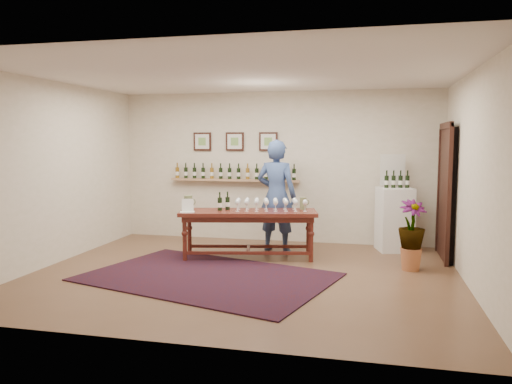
% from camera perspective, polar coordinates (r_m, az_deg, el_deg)
% --- Properties ---
extents(ground, '(6.00, 6.00, 0.00)m').
position_cam_1_polar(ground, '(7.18, -1.46, -9.40)').
color(ground, brown).
rests_on(ground, ground).
extents(room_shell, '(6.00, 6.00, 6.00)m').
position_cam_1_polar(room_shell, '(8.61, 15.47, 0.51)').
color(room_shell, beige).
rests_on(room_shell, ground).
extents(rug, '(3.76, 3.01, 0.02)m').
position_cam_1_polar(rug, '(7.06, -5.54, -9.62)').
color(rug, '#410F0B').
rests_on(rug, ground).
extents(tasting_table, '(2.28, 1.13, 0.77)m').
position_cam_1_polar(tasting_table, '(8.03, -0.89, -2.97)').
color(tasting_table, '#491B12').
rests_on(tasting_table, ground).
extents(table_glasses, '(1.47, 0.63, 0.20)m').
position_cam_1_polar(table_glasses, '(8.06, 1.72, -1.40)').
color(table_glasses, white).
rests_on(table_glasses, tasting_table).
extents(table_bottles, '(0.31, 0.23, 0.30)m').
position_cam_1_polar(table_bottles, '(8.08, -3.71, -1.02)').
color(table_bottles, black).
rests_on(table_bottles, tasting_table).
extents(pitcher_left, '(0.18, 0.18, 0.25)m').
position_cam_1_polar(pitcher_left, '(8.09, -7.75, -1.26)').
color(pitcher_left, '#626941').
rests_on(pitcher_left, tasting_table).
extents(pitcher_right, '(0.15, 0.15, 0.20)m').
position_cam_1_polar(pitcher_right, '(8.20, 5.40, -1.29)').
color(pitcher_right, '#626941').
rests_on(pitcher_right, tasting_table).
extents(menu_card, '(0.27, 0.23, 0.20)m').
position_cam_1_polar(menu_card, '(7.96, -7.81, -1.52)').
color(menu_card, silver).
rests_on(menu_card, tasting_table).
extents(display_pedestal, '(0.67, 0.67, 1.09)m').
position_cam_1_polar(display_pedestal, '(8.93, 15.53, -3.02)').
color(display_pedestal, white).
rests_on(display_pedestal, ground).
extents(pedestal_bottles, '(0.29, 0.14, 0.28)m').
position_cam_1_polar(pedestal_bottles, '(8.84, 15.81, 1.36)').
color(pedestal_bottles, black).
rests_on(pedestal_bottles, display_pedestal).
extents(info_sign, '(0.42, 0.13, 0.60)m').
position_cam_1_polar(info_sign, '(8.97, 15.35, 2.46)').
color(info_sign, silver).
rests_on(info_sign, display_pedestal).
extents(potted_plant, '(0.62, 0.62, 0.90)m').
position_cam_1_polar(potted_plant, '(7.65, 17.35, -4.72)').
color(potted_plant, '#A75F37').
rests_on(potted_plant, ground).
extents(person, '(0.76, 0.57, 1.91)m').
position_cam_1_polar(person, '(8.54, 2.36, -0.43)').
color(person, '#324777').
rests_on(person, ground).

